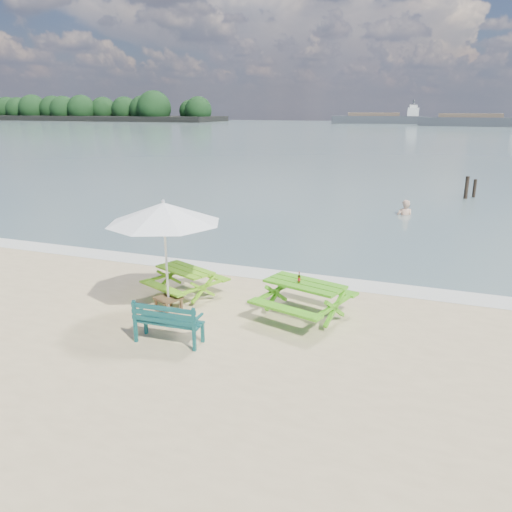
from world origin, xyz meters
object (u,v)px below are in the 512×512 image
at_px(picnic_table_left, 185,283).
at_px(side_table, 169,303).
at_px(patio_umbrella, 164,213).
at_px(swimmer, 404,222).
at_px(picnic_table_right, 304,301).
at_px(beer_bottle, 299,279).
at_px(park_bench, 169,330).

xyz_separation_m(picnic_table_left, side_table, (0.06, -0.91, -0.17)).
bearing_deg(picnic_table_left, side_table, -86.04).
relative_size(patio_umbrella, swimmer, 1.72).
xyz_separation_m(picnic_table_right, patio_umbrella, (-2.92, -0.68, 1.83)).
bearing_deg(side_table, picnic_table_right, 13.16).
distance_m(picnic_table_left, beer_bottle, 2.92).
bearing_deg(side_table, beer_bottle, 13.14).
xyz_separation_m(picnic_table_left, beer_bottle, (2.86, -0.26, 0.54)).
bearing_deg(park_bench, picnic_table_right, 43.90).
distance_m(park_bench, swimmer, 14.33).
bearing_deg(swimmer, side_table, -107.89).
bearing_deg(patio_umbrella, picnic_table_left, 93.96).
relative_size(picnic_table_right, patio_umbrella, 0.69).
height_order(picnic_table_left, beer_bottle, beer_bottle).
height_order(picnic_table_right, side_table, picnic_table_right).
relative_size(picnic_table_left, picnic_table_right, 0.91).
distance_m(patio_umbrella, beer_bottle, 3.17).
bearing_deg(patio_umbrella, swimmer, 72.11).
relative_size(park_bench, beer_bottle, 5.72).
bearing_deg(beer_bottle, picnic_table_left, 174.85).
bearing_deg(park_bench, swimmer, 76.83).
height_order(picnic_table_right, patio_umbrella, patio_umbrella).
relative_size(picnic_table_left, side_table, 3.17).
xyz_separation_m(picnic_table_right, swimmer, (1.14, 11.91, -0.68)).
height_order(picnic_table_left, patio_umbrella, patio_umbrella).
relative_size(picnic_table_right, beer_bottle, 9.53).
distance_m(picnic_table_right, patio_umbrella, 3.51).
bearing_deg(beer_bottle, patio_umbrella, -166.86).
bearing_deg(side_table, swimmer, 72.11).
distance_m(side_table, beer_bottle, 2.96).
bearing_deg(picnic_table_left, picnic_table_right, -4.39).
height_order(picnic_table_right, park_bench, park_bench).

